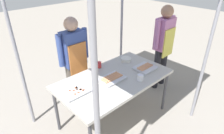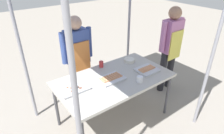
{
  "view_description": "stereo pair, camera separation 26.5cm",
  "coord_description": "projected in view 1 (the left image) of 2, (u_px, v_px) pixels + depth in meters",
  "views": [
    {
      "loc": [
        -1.59,
        -1.64,
        2.17
      ],
      "look_at": [
        0.0,
        0.05,
        0.9
      ],
      "focal_mm": 31.03,
      "sensor_mm": 36.0,
      "label": 1
    },
    {
      "loc": [
        -1.39,
        -1.81,
        2.17
      ],
      "look_at": [
        0.0,
        0.05,
        0.9
      ],
      "focal_mm": 31.03,
      "sensor_mm": 36.0,
      "label": 2
    }
  ],
  "objects": [
    {
      "name": "drink_cup_by_wok",
      "position": [
        140.0,
        78.0,
        2.62
      ],
      "size": [
        0.08,
        0.08,
        0.08
      ],
      "primitive_type": "cylinder",
      "color": "white",
      "rests_on": "stall_table"
    },
    {
      "name": "stall_table",
      "position": [
        114.0,
        81.0,
        2.72
      ],
      "size": [
        1.6,
        0.9,
        0.75
      ],
      "color": "#B7B2A8",
      "rests_on": "ground"
    },
    {
      "name": "tray_grilled_sausages",
      "position": [
        145.0,
        68.0,
        2.9
      ],
      "size": [
        0.31,
        0.27,
        0.05
      ],
      "color": "silver",
      "rests_on": "stall_table"
    },
    {
      "name": "vendor_woman",
      "position": [
        74.0,
        57.0,
        2.96
      ],
      "size": [
        0.52,
        0.22,
        1.5
      ],
      "rotation": [
        0.0,
        0.0,
        3.14
      ],
      "color": "#595147",
      "rests_on": "ground"
    },
    {
      "name": "condiment_bowl",
      "position": [
        126.0,
        60.0,
        3.12
      ],
      "size": [
        0.17,
        0.17,
        0.06
      ],
      "primitive_type": "cylinder",
      "color": "silver",
      "rests_on": "stall_table"
    },
    {
      "name": "customer_nearby",
      "position": [
        163.0,
        42.0,
        3.44
      ],
      "size": [
        0.52,
        0.23,
        1.55
      ],
      "color": "black",
      "rests_on": "ground"
    },
    {
      "name": "drink_cup_near_edge",
      "position": [
        99.0,
        65.0,
        2.93
      ],
      "size": [
        0.07,
        0.07,
        0.09
      ],
      "primitive_type": "cylinder",
      "color": "red",
      "rests_on": "stall_table"
    },
    {
      "name": "tray_meat_skewers",
      "position": [
        77.0,
        91.0,
        2.38
      ],
      "size": [
        0.38,
        0.24,
        0.04
      ],
      "color": "silver",
      "rests_on": "stall_table"
    },
    {
      "name": "ground_plane",
      "position": [
        114.0,
        118.0,
        3.05
      ],
      "size": [
        18.0,
        18.0,
        0.0
      ],
      "primitive_type": "plane",
      "color": "gray"
    },
    {
      "name": "tray_pork_links",
      "position": [
        112.0,
        78.0,
        2.63
      ],
      "size": [
        0.35,
        0.25,
        0.06
      ],
      "color": "silver",
      "rests_on": "stall_table"
    }
  ]
}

